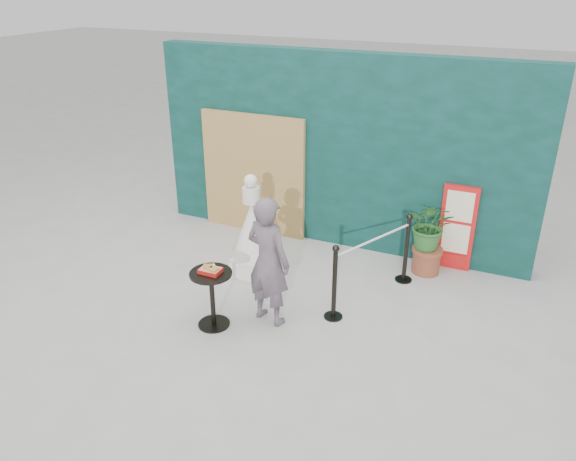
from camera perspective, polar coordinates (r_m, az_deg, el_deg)
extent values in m
plane|color=#ADAAA5|center=(6.81, -4.20, -11.61)|extent=(60.00, 60.00, 0.00)
cube|color=black|center=(8.74, 5.27, 7.95)|extent=(6.00, 0.30, 3.00)
cube|color=tan|center=(9.24, -3.55, 5.70)|extent=(1.80, 0.08, 2.00)
imported|color=#63555F|center=(6.83, -2.02, -3.14)|extent=(0.68, 0.53, 1.67)
cube|color=red|center=(8.49, 16.80, 0.25)|extent=(0.50, 0.06, 1.30)
cube|color=beige|center=(8.32, 17.05, 2.34)|extent=(0.38, 0.02, 0.45)
cube|color=beige|center=(8.52, 16.64, -0.76)|extent=(0.38, 0.02, 0.45)
cube|color=red|center=(8.67, 16.35, -2.84)|extent=(0.38, 0.02, 0.18)
cube|color=white|center=(8.22, -3.55, -3.46)|extent=(0.51, 0.51, 0.28)
cone|color=white|center=(7.97, -3.66, 0.08)|extent=(0.60, 0.60, 0.84)
cylinder|color=white|center=(7.76, -3.77, 3.63)|extent=(0.24, 0.24, 0.22)
sphere|color=white|center=(7.69, -3.81, 5.05)|extent=(0.19, 0.19, 0.19)
cylinder|color=black|center=(7.21, -7.52, -9.38)|extent=(0.40, 0.40, 0.02)
cylinder|color=black|center=(7.02, -7.68, -7.02)|extent=(0.06, 0.06, 0.72)
cylinder|color=black|center=(6.83, -7.86, -4.36)|extent=(0.52, 0.52, 0.03)
cube|color=#AA1C12|center=(6.81, -7.88, -4.06)|extent=(0.26, 0.19, 0.05)
cube|color=red|center=(6.79, -7.89, -3.86)|extent=(0.24, 0.17, 0.00)
cube|color=#C07C46|center=(6.81, -8.14, -3.64)|extent=(0.15, 0.14, 0.02)
cube|color=#C48F47|center=(6.75, -7.62, -3.91)|extent=(0.13, 0.13, 0.02)
cone|color=#FFF643|center=(6.81, -7.54, -3.47)|extent=(0.06, 0.06, 0.06)
cylinder|color=brown|center=(8.47, 13.85, -3.10)|extent=(0.40, 0.40, 0.33)
cylinder|color=brown|center=(8.38, 13.98, -1.93)|extent=(0.44, 0.44, 0.06)
imported|color=#2A632A|center=(8.22, 14.27, 0.51)|extent=(0.66, 0.57, 0.73)
cylinder|color=black|center=(7.31, 4.61, -8.69)|extent=(0.24, 0.24, 0.02)
cylinder|color=black|center=(7.06, 4.74, -5.52)|extent=(0.06, 0.06, 0.96)
sphere|color=black|center=(6.81, 4.89, -1.83)|extent=(0.09, 0.09, 0.09)
cylinder|color=black|center=(8.25, 11.63, -4.89)|extent=(0.24, 0.24, 0.02)
cylinder|color=black|center=(8.03, 11.92, -1.99)|extent=(0.06, 0.06, 0.96)
sphere|color=black|center=(7.82, 12.25, 1.34)|extent=(0.09, 0.09, 0.09)
cylinder|color=silver|center=(7.34, 8.77, -0.91)|extent=(0.63, 1.31, 0.03)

